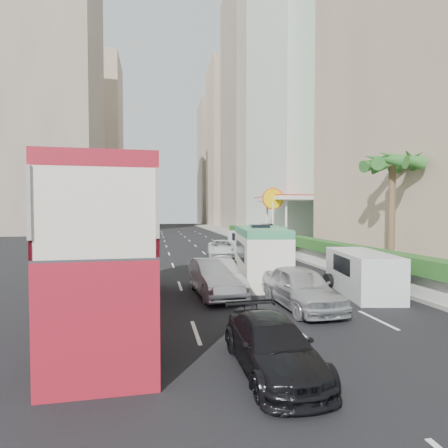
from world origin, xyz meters
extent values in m
plane|color=black|center=(0.00, 0.00, 0.00)|extent=(200.00, 200.00, 0.00)
cube|color=#A61928|center=(-6.00, 0.00, 2.53)|extent=(2.50, 11.00, 5.06)
imported|color=silver|center=(-2.15, 2.78, 0.00)|extent=(2.09, 5.05, 1.63)
imported|color=silver|center=(0.82, 0.05, 0.00)|extent=(2.10, 4.84, 1.63)
imported|color=black|center=(-2.11, -4.98, 0.00)|extent=(1.73, 4.21, 1.22)
imported|color=silver|center=(0.78, 16.46, 0.00)|extent=(2.85, 5.16, 1.37)
cube|color=silver|center=(0.82, 5.51, 1.47)|extent=(3.14, 6.87, 2.93)
cube|color=silver|center=(4.43, 15.27, 1.32)|extent=(2.65, 6.15, 2.64)
cube|color=silver|center=(4.58, 1.72, 0.97)|extent=(2.86, 5.12, 1.93)
cube|color=silver|center=(3.93, 20.67, 0.92)|extent=(2.54, 4.85, 1.85)
cube|color=#99968C|center=(9.00, 25.00, 0.09)|extent=(6.00, 120.00, 0.18)
cube|color=silver|center=(6.20, 14.00, 0.68)|extent=(0.30, 44.00, 1.00)
cube|color=#2D6626|center=(6.20, 14.00, 1.53)|extent=(1.10, 44.00, 0.70)
cylinder|color=brown|center=(7.80, 4.00, 3.38)|extent=(0.36, 0.36, 6.40)
cube|color=silver|center=(10.00, 23.00, 2.75)|extent=(6.50, 8.00, 5.50)
cube|color=white|center=(18.00, 34.00, 29.00)|extent=(16.00, 18.00, 58.00)
cube|color=gray|center=(18.00, 58.00, 25.00)|extent=(16.00, 16.00, 50.00)
cube|color=tan|center=(17.00, 82.00, 22.00)|extent=(14.00, 14.00, 44.00)
cube|color=gray|center=(17.00, 104.00, 20.00)|extent=(14.00, 14.00, 40.00)
cube|color=gray|center=(-24.00, 55.00, 26.00)|extent=(18.00, 18.00, 52.00)
cube|color=tan|center=(-22.00, 90.00, 23.00)|extent=(16.00, 16.00, 46.00)
camera|label=1|loc=(-4.85, -12.82, 3.80)|focal=28.00mm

